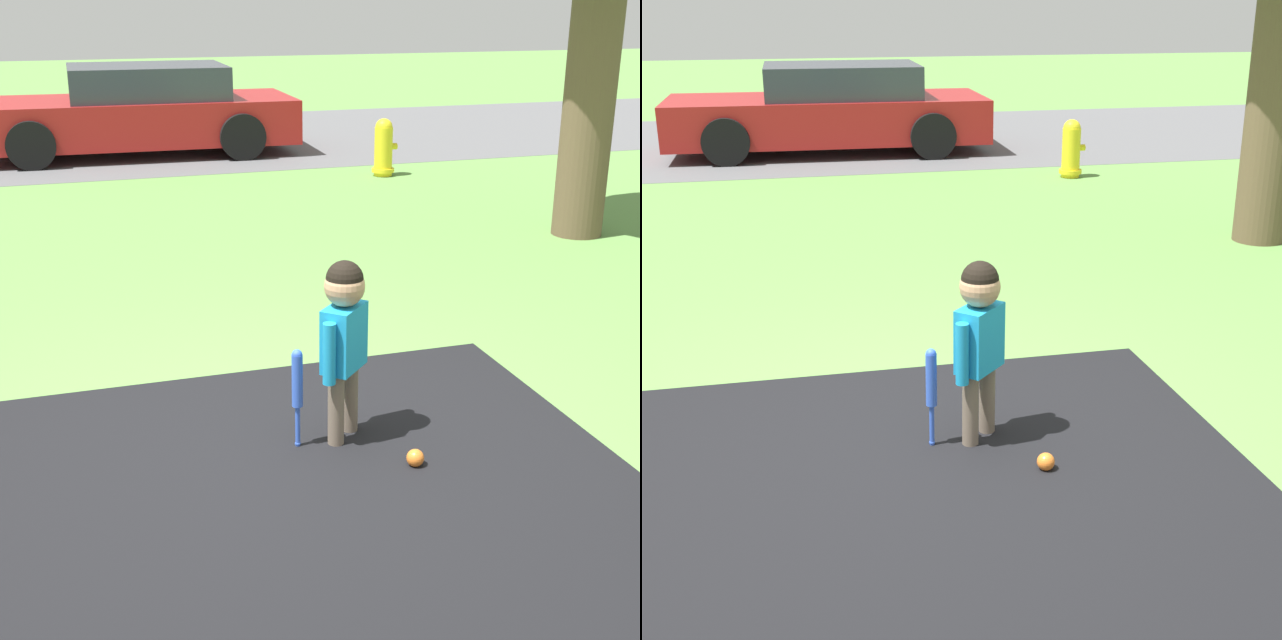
# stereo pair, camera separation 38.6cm
# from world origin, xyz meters

# --- Properties ---
(ground_plane) EXTENTS (60.00, 60.00, 0.00)m
(ground_plane) POSITION_xyz_m (0.00, 0.00, 0.00)
(ground_plane) COLOR #5B8C42
(street_strip) EXTENTS (40.00, 6.00, 0.01)m
(street_strip) POSITION_xyz_m (0.00, 10.39, 0.00)
(street_strip) COLOR #59595B
(street_strip) RESTS_ON ground
(child) EXTENTS (0.30, 0.30, 0.97)m
(child) POSITION_xyz_m (0.40, 0.00, 0.63)
(child) COLOR #6B5B4C
(child) RESTS_ON ground
(baseball_bat) EXTENTS (0.06, 0.06, 0.54)m
(baseball_bat) POSITION_xyz_m (0.14, -0.02, 0.35)
(baseball_bat) COLOR blue
(baseball_bat) RESTS_ON ground
(sports_ball) EXTENTS (0.09, 0.09, 0.09)m
(sports_ball) POSITION_xyz_m (0.64, -0.39, 0.04)
(sports_ball) COLOR orange
(sports_ball) RESTS_ON ground
(fire_hydrant) EXTENTS (0.32, 0.29, 0.73)m
(fire_hydrant) POSITION_xyz_m (3.22, 6.66, 0.36)
(fire_hydrant) COLOR yellow
(fire_hydrant) RESTS_ON ground
(parked_car) EXTENTS (4.62, 2.16, 1.25)m
(parked_car) POSITION_xyz_m (0.43, 9.30, 0.60)
(parked_car) COLOR maroon
(parked_car) RESTS_ON ground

